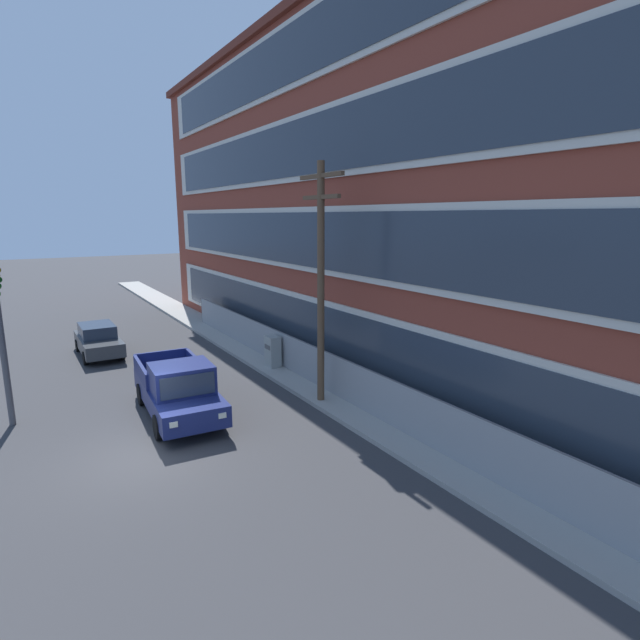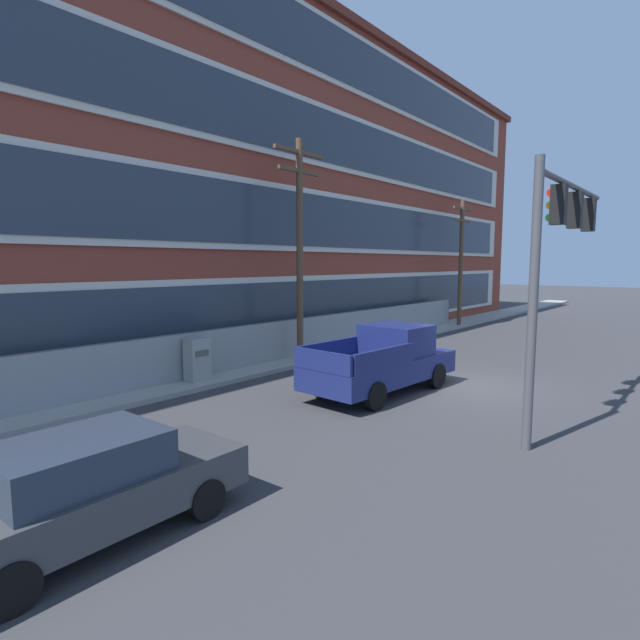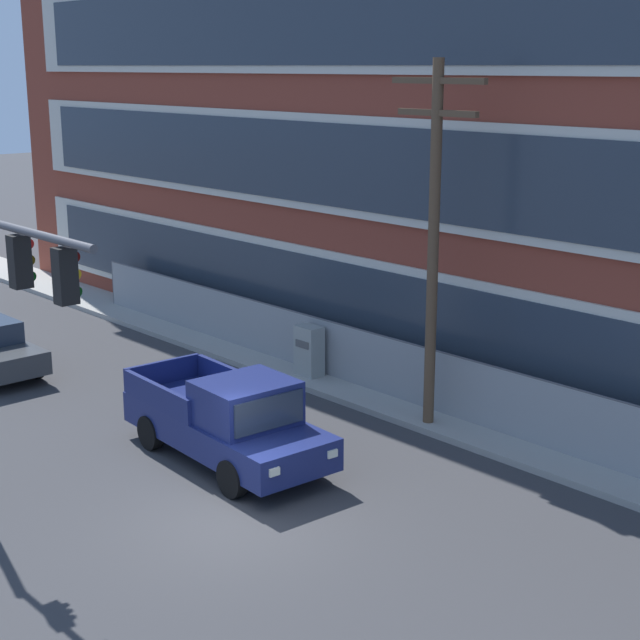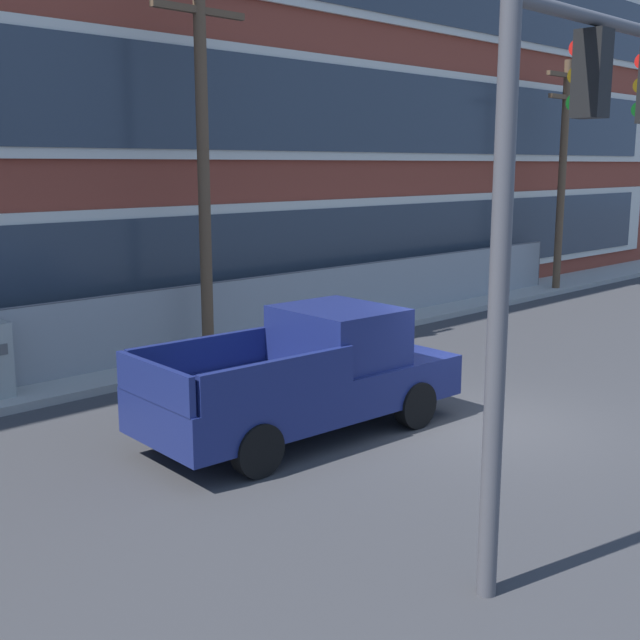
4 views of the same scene
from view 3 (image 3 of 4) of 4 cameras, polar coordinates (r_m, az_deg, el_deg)
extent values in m
plane|color=#38383A|center=(19.22, -4.94, -11.71)|extent=(160.00, 160.00, 0.00)
cube|color=#9E9B93|center=(23.83, 8.96, -6.29)|extent=(80.00, 2.02, 0.16)
cube|color=beige|center=(23.52, 11.97, -1.58)|extent=(45.87, 0.10, 2.72)
cube|color=#2D3844|center=(23.47, 11.88, -1.60)|extent=(43.88, 0.06, 2.27)
cube|color=beige|center=(22.78, 12.47, 7.59)|extent=(45.87, 0.10, 2.72)
cube|color=#2D3844|center=(22.73, 12.38, 7.59)|extent=(43.88, 0.06, 2.27)
cube|color=beige|center=(22.66, 13.01, 17.12)|extent=(45.87, 0.10, 2.72)
cube|color=#2D3844|center=(22.61, 12.92, 17.13)|extent=(43.88, 0.06, 2.27)
cube|color=gray|center=(24.46, 6.83, -3.74)|extent=(30.79, 0.04, 1.70)
cylinder|color=#4C4C51|center=(36.06, -11.93, 2.02)|extent=(0.06, 0.06, 1.70)
cylinder|color=#4C4C51|center=(24.21, 6.89, -1.82)|extent=(30.79, 0.05, 0.05)
cylinder|color=#4C4C51|center=(17.38, -17.65, 5.19)|extent=(5.65, 0.14, 0.14)
cube|color=black|center=(17.19, -17.07, 3.27)|extent=(0.28, 0.32, 0.90)
cylinder|color=red|center=(17.21, -16.60, 4.27)|extent=(0.04, 0.18, 0.18)
cylinder|color=#503E08|center=(17.26, -16.53, 3.36)|extent=(0.04, 0.18, 0.18)
cylinder|color=#0A4011|center=(17.32, -16.46, 2.45)|extent=(0.04, 0.18, 0.18)
cube|color=black|center=(15.81, -14.60, 2.50)|extent=(0.28, 0.32, 0.90)
cylinder|color=#4B0807|center=(15.83, -14.09, 3.58)|extent=(0.04, 0.18, 0.18)
cylinder|color=gold|center=(15.89, -14.03, 2.59)|extent=(0.04, 0.18, 0.18)
cylinder|color=#0A4011|center=(15.95, -13.97, 1.61)|extent=(0.04, 0.18, 0.18)
cube|color=navy|center=(21.79, -5.47, -6.31)|extent=(5.64, 2.41, 0.70)
cube|color=navy|center=(20.91, -4.35, -4.80)|extent=(1.77, 2.02, 0.94)
cube|color=#283342|center=(20.25, -2.97, -5.43)|extent=(0.16, 1.72, 0.71)
cube|color=navy|center=(23.08, -5.18, -3.44)|extent=(2.77, 0.28, 0.56)
cube|color=navy|center=(22.10, -9.45, -4.40)|extent=(2.77, 0.28, 0.56)
cube|color=navy|center=(23.79, -9.16, -3.01)|extent=(0.22, 2.02, 0.56)
cylinder|color=black|center=(21.20, -0.74, -7.87)|extent=(0.81, 0.31, 0.80)
cylinder|color=black|center=(20.15, -5.13, -9.17)|extent=(0.81, 0.31, 0.80)
cylinder|color=black|center=(23.72, -5.73, -5.46)|extent=(0.81, 0.31, 0.80)
cylinder|color=black|center=(22.79, -9.82, -6.45)|extent=(0.81, 0.31, 0.80)
cube|color=white|center=(20.08, 0.74, -7.79)|extent=(0.07, 0.24, 0.16)
cube|color=white|center=(19.24, -2.67, -8.83)|extent=(0.07, 0.24, 0.16)
cylinder|color=black|center=(28.52, -16.19, -2.68)|extent=(0.64, 0.21, 0.64)
cylinder|color=brown|center=(22.82, 6.60, 3.99)|extent=(0.26, 0.26, 8.67)
cube|color=brown|center=(22.45, 6.89, 13.66)|extent=(2.68, 0.14, 0.14)
cube|color=brown|center=(22.47, 6.83, 11.88)|extent=(2.28, 0.14, 0.14)
cube|color=#939993|center=(27.11, -0.63, -1.96)|extent=(0.75, 0.51, 1.56)
cube|color=#515151|center=(26.85, -1.06, -1.43)|extent=(0.52, 0.02, 0.20)
camera|label=1|loc=(7.94, 47.99, -2.35)|focal=28.00mm
camera|label=2|loc=(29.90, -34.13, 3.40)|focal=28.00mm
camera|label=4|loc=(25.52, -35.24, 2.62)|focal=45.00mm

